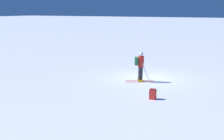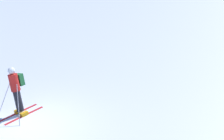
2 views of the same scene
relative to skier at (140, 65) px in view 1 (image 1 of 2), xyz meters
name	(u,v)px [view 1 (image 1 of 2)]	position (x,y,z in m)	size (l,w,h in m)	color
ground_plane	(147,78)	(1.17, 0.07, -1.01)	(300.00, 300.00, 0.00)	white
skier	(140,65)	(0.00, 0.00, 0.00)	(1.46, 1.69, 1.82)	red
spare_backpack	(153,94)	(-2.96, -1.95, -0.76)	(0.25, 0.32, 0.50)	#AD231E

